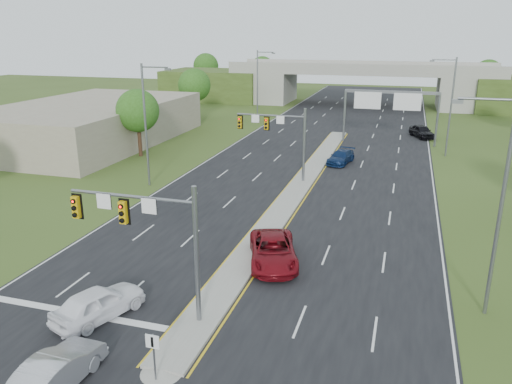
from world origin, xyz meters
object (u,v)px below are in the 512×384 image
object	(u,v)px
sign_gantry	(390,102)
car_far_b	(341,157)
car_far_c	(422,131)
overpass	(361,86)
signal_mast_near	(151,228)
signal_mast_far	(280,132)
car_silver	(56,372)
car_white	(99,303)
car_far_a	(273,251)
keep_right_sign	(153,350)

from	to	relation	value
sign_gantry	car_far_b	xyz separation A→B (m)	(-4.23, -11.75, -4.52)
car_far_c	overpass	bearing A→B (deg)	86.91
signal_mast_near	signal_mast_far	world-z (taller)	same
car_silver	car_far_b	size ratio (longest dim) A/B	0.97
signal_mast_far	overpass	xyz separation A→B (m)	(2.26, 55.07, -1.17)
car_far_b	car_white	bearing A→B (deg)	-91.20
sign_gantry	car_far_a	xyz separation A→B (m)	(-4.93, -37.52, -4.39)
signal_mast_far	car_silver	bearing A→B (deg)	-92.34
signal_mast_far	sign_gantry	distance (m)	21.91
overpass	signal_mast_near	bearing A→B (deg)	-91.62
car_silver	car_far_b	world-z (taller)	car_silver
sign_gantry	car_silver	distance (m)	52.15
signal_mast_near	car_white	bearing A→B (deg)	-160.20
signal_mast_near	overpass	xyz separation A→B (m)	(2.26, 80.07, -1.17)
sign_gantry	car_far_b	bearing A→B (deg)	-109.77
signal_mast_near	car_silver	distance (m)	7.25
signal_mast_near	car_far_c	bearing A→B (deg)	75.25
car_white	car_far_b	world-z (taller)	car_white
keep_right_sign	car_far_b	bearing A→B (deg)	86.27
car_far_b	car_far_c	size ratio (longest dim) A/B	0.98
signal_mast_far	car_silver	size ratio (longest dim) A/B	1.50
signal_mast_far	car_far_c	world-z (taller)	signal_mast_far
car_white	car_far_a	size ratio (longest dim) A/B	0.81
overpass	car_white	size ratio (longest dim) A/B	16.62
signal_mast_near	car_silver	size ratio (longest dim) A/B	1.50
signal_mast_near	car_far_c	size ratio (longest dim) A/B	1.43
overpass	car_far_a	world-z (taller)	overpass
keep_right_sign	car_far_a	bearing A→B (deg)	81.61
keep_right_sign	car_far_a	world-z (taller)	keep_right_sign
keep_right_sign	car_far_a	size ratio (longest dim) A/B	0.37
signal_mast_far	car_far_b	xyz separation A→B (m)	(4.72, 8.24, -4.01)
overpass	car_far_c	xyz separation A→B (m)	(11.00, -29.68, -2.70)
keep_right_sign	car_silver	xyz separation A→B (m)	(-3.53, -1.50, -0.73)
signal_mast_far	car_far_a	xyz separation A→B (m)	(4.02, -17.53, -3.88)
keep_right_sign	sign_gantry	bearing A→B (deg)	82.30
keep_right_sign	overpass	world-z (taller)	overpass
keep_right_sign	overpass	size ratio (longest dim) A/B	0.03
car_silver	car_far_b	xyz separation A→B (m)	(5.99, 39.19, -0.07)
signal_mast_far	keep_right_sign	world-z (taller)	signal_mast_far
keep_right_sign	car_silver	bearing A→B (deg)	-156.99
keep_right_sign	overpass	xyz separation A→B (m)	(0.00, 84.53, 2.04)
signal_mast_near	keep_right_sign	world-z (taller)	signal_mast_near
overpass	car_far_a	bearing A→B (deg)	-88.61
overpass	car_far_b	bearing A→B (deg)	-87.00
overpass	car_far_c	size ratio (longest dim) A/B	16.32
car_white	car_silver	distance (m)	5.19
sign_gantry	car_far_c	distance (m)	8.19
signal_mast_near	car_far_c	distance (m)	52.25
car_white	keep_right_sign	bearing A→B (deg)	164.85
keep_right_sign	car_far_c	bearing A→B (deg)	78.66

